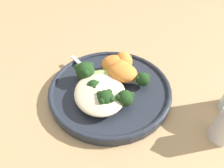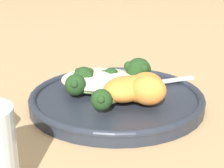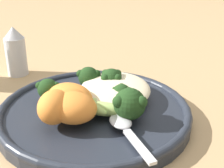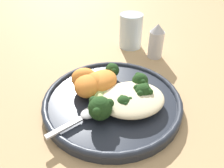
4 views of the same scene
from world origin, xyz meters
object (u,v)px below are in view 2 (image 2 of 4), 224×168
broccoli_stalk_1 (118,81)px  sweet_potato_chunk_3 (138,89)px  broccoli_stalk_2 (92,80)px  spoon (154,82)px  broccoli_stalk_3 (87,86)px  sweet_potato_chunk_2 (146,86)px  sweet_potato_chunk_1 (148,90)px  broccoli_stalk_4 (115,95)px  plate (117,98)px  quinoa_mound (99,79)px  sweet_potato_chunk_0 (125,89)px  broccoli_stalk_0 (138,73)px

broccoli_stalk_1 → sweet_potato_chunk_3: (0.03, -0.05, 0.01)m
broccoli_stalk_2 → spoon: broccoli_stalk_2 is taller
broccoli_stalk_3 → sweet_potato_chunk_2: sweet_potato_chunk_2 is taller
sweet_potato_chunk_1 → spoon: bearing=79.6°
broccoli_stalk_4 → spoon: bearing=177.5°
sweet_potato_chunk_2 → sweet_potato_chunk_3: bearing=-141.4°
broccoli_stalk_1 → broccoli_stalk_3: 0.06m
sweet_potato_chunk_1 → sweet_potato_chunk_3: sweet_potato_chunk_1 is taller
plate → quinoa_mound: quinoa_mound is taller
sweet_potato_chunk_0 → sweet_potato_chunk_3: 0.02m
spoon → quinoa_mound: bearing=164.4°
broccoli_stalk_0 → spoon: bearing=-74.6°
broccoli_stalk_2 → spoon: bearing=-146.7°
broccoli_stalk_1 → sweet_potato_chunk_2: 0.06m
sweet_potato_chunk_0 → sweet_potato_chunk_3: (0.02, -0.00, 0.00)m
broccoli_stalk_1 → broccoli_stalk_2: size_ratio=0.78×
broccoli_stalk_4 → broccoli_stalk_2: bearing=-113.7°
sweet_potato_chunk_2 → sweet_potato_chunk_3: size_ratio=1.02×
sweet_potato_chunk_0 → sweet_potato_chunk_2: sweet_potato_chunk_2 is taller
broccoli_stalk_1 → quinoa_mound: bearing=36.8°
broccoli_stalk_3 → quinoa_mound: bearing=-116.1°
sweet_potato_chunk_0 → spoon: bearing=56.3°
sweet_potato_chunk_0 → sweet_potato_chunk_2: (0.03, 0.01, 0.00)m
plate → sweet_potato_chunk_2: size_ratio=4.33×
broccoli_stalk_4 → sweet_potato_chunk_0: size_ratio=1.56×
broccoli_stalk_1 → broccoli_stalk_2: bearing=55.6°
spoon → broccoli_stalk_0: bearing=160.3°
sweet_potato_chunk_0 → spoon: size_ratio=0.70×
broccoli_stalk_3 → broccoli_stalk_1: bearing=-150.5°
broccoli_stalk_1 → sweet_potato_chunk_1: bearing=174.0°
sweet_potato_chunk_1 → spoon: size_ratio=0.51×
broccoli_stalk_2 → sweet_potato_chunk_2: size_ratio=1.77×
broccoli_stalk_3 → sweet_potato_chunk_3: size_ratio=1.87×
plate → broccoli_stalk_0: broccoli_stalk_0 is taller
plate → spoon: size_ratio=2.67×
quinoa_mound → broccoli_stalk_0: 0.06m
sweet_potato_chunk_2 → broccoli_stalk_4: bearing=-157.2°
broccoli_stalk_2 → spoon: size_ratio=1.09×
broccoli_stalk_1 → sweet_potato_chunk_0: size_ratio=1.22×
broccoli_stalk_1 → sweet_potato_chunk_2: size_ratio=1.38×
broccoli_stalk_1 → broccoli_stalk_4: size_ratio=0.78×
sweet_potato_chunk_0 → sweet_potato_chunk_1: size_ratio=1.37×
plate → sweet_potato_chunk_1: sweet_potato_chunk_1 is taller
broccoli_stalk_1 → sweet_potato_chunk_2: sweet_potato_chunk_2 is taller
broccoli_stalk_2 → spoon: 0.10m
quinoa_mound → spoon: quinoa_mound is taller
broccoli_stalk_0 → sweet_potato_chunk_1: 0.08m
quinoa_mound → broccoli_stalk_0: (0.06, 0.01, 0.01)m
plate → broccoli_stalk_4: bearing=-92.4°
sweet_potato_chunk_3 → broccoli_stalk_2: bearing=144.8°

